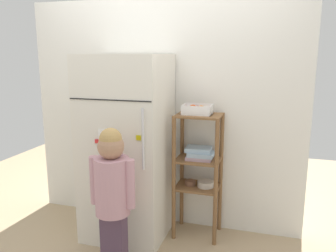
# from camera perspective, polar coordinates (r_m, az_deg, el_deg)

# --- Properties ---
(ground_plane) EXTENTS (6.00, 6.00, 0.00)m
(ground_plane) POSITION_cam_1_polar(r_m,az_deg,el_deg) (3.34, -2.95, -17.74)
(ground_plane) COLOR tan
(kitchen_wall_back) EXTENTS (2.66, 0.03, 2.15)m
(kitchen_wall_back) POSITION_cam_1_polar(r_m,az_deg,el_deg) (3.30, -1.00, 1.84)
(kitchen_wall_back) COLOR silver
(kitchen_wall_back) RESTS_ON ground
(refrigerator) EXTENTS (0.71, 0.67, 1.65)m
(refrigerator) POSITION_cam_1_polar(r_m,az_deg,el_deg) (3.11, -6.78, -3.58)
(refrigerator) COLOR silver
(refrigerator) RESTS_ON ground
(child_standing) EXTENTS (0.36, 0.27, 1.12)m
(child_standing) POSITION_cam_1_polar(r_m,az_deg,el_deg) (2.65, -9.18, -9.71)
(child_standing) COLOR #513B50
(child_standing) RESTS_ON ground
(pantry_shelf_unit) EXTENTS (0.41, 0.32, 1.13)m
(pantry_shelf_unit) POSITION_cam_1_polar(r_m,az_deg,el_deg) (3.12, 5.09, -6.24)
(pantry_shelf_unit) COLOR brown
(pantry_shelf_unit) RESTS_ON ground
(fruit_bin) EXTENTS (0.25, 0.19, 0.09)m
(fruit_bin) POSITION_cam_1_polar(r_m,az_deg,el_deg) (3.01, 4.90, 2.65)
(fruit_bin) COLOR white
(fruit_bin) RESTS_ON pantry_shelf_unit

